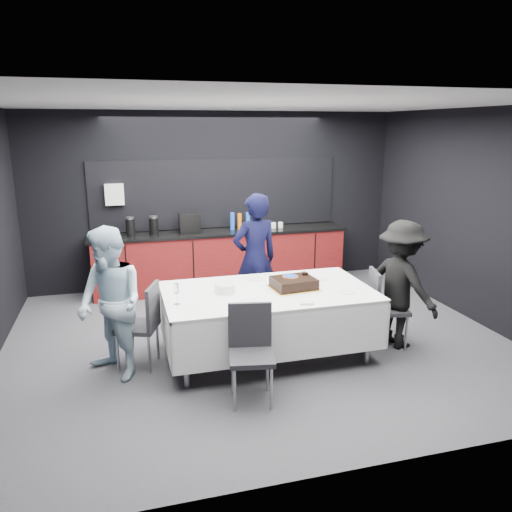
{
  "coord_description": "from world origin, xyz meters",
  "views": [
    {
      "loc": [
        -1.54,
        -5.47,
        2.55
      ],
      "look_at": [
        0.0,
        0.1,
        1.05
      ],
      "focal_mm": 35.0,
      "sensor_mm": 36.0,
      "label": 1
    }
  ],
  "objects_px": {
    "chair_left": "(144,320)",
    "cake_assembly": "(294,283)",
    "person_right": "(401,284)",
    "plate_stack": "(225,288)",
    "person_left": "(111,304)",
    "party_table": "(268,302)",
    "person_center": "(255,260)",
    "chair_near": "(251,345)",
    "champagne_flute": "(176,290)",
    "chair_right": "(383,302)"
  },
  "relations": [
    {
      "from": "party_table",
      "to": "chair_near",
      "type": "bearing_deg",
      "value": -116.68
    },
    {
      "from": "party_table",
      "to": "chair_right",
      "type": "relative_size",
      "value": 2.51
    },
    {
      "from": "champagne_flute",
      "to": "person_right",
      "type": "height_order",
      "value": "person_right"
    },
    {
      "from": "plate_stack",
      "to": "chair_right",
      "type": "distance_m",
      "value": 1.9
    },
    {
      "from": "cake_assembly",
      "to": "person_right",
      "type": "xyz_separation_m",
      "value": [
        1.29,
        -0.14,
        -0.08
      ]
    },
    {
      "from": "cake_assembly",
      "to": "person_left",
      "type": "distance_m",
      "value": 1.99
    },
    {
      "from": "person_right",
      "to": "person_left",
      "type": "bearing_deg",
      "value": 68.65
    },
    {
      "from": "chair_left",
      "to": "chair_right",
      "type": "distance_m",
      "value": 2.77
    },
    {
      "from": "cake_assembly",
      "to": "plate_stack",
      "type": "relative_size",
      "value": 2.29
    },
    {
      "from": "party_table",
      "to": "chair_right",
      "type": "bearing_deg",
      "value": -4.06
    },
    {
      "from": "party_table",
      "to": "person_center",
      "type": "xyz_separation_m",
      "value": [
        0.12,
        1.0,
        0.23
      ]
    },
    {
      "from": "party_table",
      "to": "person_left",
      "type": "bearing_deg",
      "value": -178.09
    },
    {
      "from": "party_table",
      "to": "person_left",
      "type": "distance_m",
      "value": 1.7
    },
    {
      "from": "cake_assembly",
      "to": "person_center",
      "type": "height_order",
      "value": "person_center"
    },
    {
      "from": "chair_left",
      "to": "person_center",
      "type": "relative_size",
      "value": 0.53
    },
    {
      "from": "plate_stack",
      "to": "person_left",
      "type": "xyz_separation_m",
      "value": [
        -1.21,
        -0.11,
        -0.03
      ]
    },
    {
      "from": "champagne_flute",
      "to": "person_center",
      "type": "height_order",
      "value": "person_center"
    },
    {
      "from": "person_center",
      "to": "chair_right",
      "type": "bearing_deg",
      "value": 127.5
    },
    {
      "from": "cake_assembly",
      "to": "person_center",
      "type": "relative_size",
      "value": 0.31
    },
    {
      "from": "party_table",
      "to": "plate_stack",
      "type": "distance_m",
      "value": 0.52
    },
    {
      "from": "person_right",
      "to": "plate_stack",
      "type": "bearing_deg",
      "value": 64.57
    },
    {
      "from": "chair_right",
      "to": "champagne_flute",
      "type": "bearing_deg",
      "value": -177.82
    },
    {
      "from": "champagne_flute",
      "to": "person_left",
      "type": "distance_m",
      "value": 0.69
    },
    {
      "from": "plate_stack",
      "to": "champagne_flute",
      "type": "xyz_separation_m",
      "value": [
        -0.56,
        -0.25,
        0.11
      ]
    },
    {
      "from": "cake_assembly",
      "to": "champagne_flute",
      "type": "relative_size",
      "value": 2.37
    },
    {
      "from": "cake_assembly",
      "to": "person_right",
      "type": "height_order",
      "value": "person_right"
    },
    {
      "from": "chair_left",
      "to": "chair_near",
      "type": "bearing_deg",
      "value": -44.9
    },
    {
      "from": "person_center",
      "to": "party_table",
      "type": "bearing_deg",
      "value": 71.28
    },
    {
      "from": "champagne_flute",
      "to": "chair_right",
      "type": "relative_size",
      "value": 0.24
    },
    {
      "from": "chair_left",
      "to": "person_right",
      "type": "xyz_separation_m",
      "value": [
        2.95,
        -0.25,
        0.22
      ]
    },
    {
      "from": "party_table",
      "to": "chair_left",
      "type": "bearing_deg",
      "value": 175.79
    },
    {
      "from": "plate_stack",
      "to": "champagne_flute",
      "type": "relative_size",
      "value": 1.04
    },
    {
      "from": "plate_stack",
      "to": "champagne_flute",
      "type": "height_order",
      "value": "champagne_flute"
    },
    {
      "from": "chair_left",
      "to": "person_left",
      "type": "xyz_separation_m",
      "value": [
        -0.33,
        -0.16,
        0.26
      ]
    },
    {
      "from": "party_table",
      "to": "person_left",
      "type": "xyz_separation_m",
      "value": [
        -1.69,
        -0.06,
        0.16
      ]
    },
    {
      "from": "party_table",
      "to": "person_center",
      "type": "distance_m",
      "value": 1.03
    },
    {
      "from": "cake_assembly",
      "to": "chair_left",
      "type": "height_order",
      "value": "cake_assembly"
    },
    {
      "from": "chair_near",
      "to": "person_center",
      "type": "height_order",
      "value": "person_center"
    },
    {
      "from": "chair_left",
      "to": "cake_assembly",
      "type": "bearing_deg",
      "value": -4.01
    },
    {
      "from": "person_left",
      "to": "person_right",
      "type": "distance_m",
      "value": 3.28
    },
    {
      "from": "cake_assembly",
      "to": "person_left",
      "type": "bearing_deg",
      "value": -178.84
    },
    {
      "from": "champagne_flute",
      "to": "person_left",
      "type": "relative_size",
      "value": 0.14
    },
    {
      "from": "cake_assembly",
      "to": "person_left",
      "type": "height_order",
      "value": "person_left"
    },
    {
      "from": "person_left",
      "to": "plate_stack",
      "type": "bearing_deg",
      "value": 61.63
    },
    {
      "from": "plate_stack",
      "to": "chair_left",
      "type": "bearing_deg",
      "value": 177.06
    },
    {
      "from": "cake_assembly",
      "to": "chair_right",
      "type": "height_order",
      "value": "cake_assembly"
    },
    {
      "from": "chair_near",
      "to": "person_left",
      "type": "xyz_separation_m",
      "value": [
        -1.27,
        0.78,
        0.26
      ]
    },
    {
      "from": "chair_left",
      "to": "champagne_flute",
      "type": "bearing_deg",
      "value": -41.39
    },
    {
      "from": "person_center",
      "to": "person_left",
      "type": "distance_m",
      "value": 2.1
    },
    {
      "from": "chair_left",
      "to": "plate_stack",
      "type": "bearing_deg",
      "value": -2.94
    }
  ]
}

